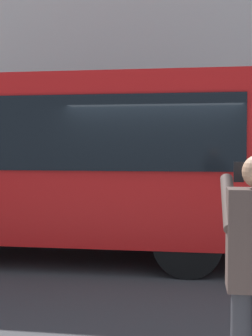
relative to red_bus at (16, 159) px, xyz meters
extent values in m
plane|color=#38383A|center=(-2.53, 0.35, -1.68)|extent=(60.00, 60.00, 0.00)
cube|color=beige|center=(-2.53, -6.45, 4.32)|extent=(28.00, 0.80, 12.00)
cube|color=red|center=(-0.02, -0.01, 0.02)|extent=(9.00, 2.50, 2.60)
cylinder|color=black|center=(-3.02, -1.11, -1.18)|extent=(1.00, 0.28, 1.00)
cylinder|color=black|center=(-3.02, 1.09, -1.18)|extent=(1.00, 0.28, 1.00)
cylinder|color=#473833|center=(-3.34, 4.59, -0.16)|extent=(0.09, 0.48, 0.37)
cube|color=black|center=(-3.42, 4.45, 0.04)|extent=(0.07, 0.01, 0.14)
camera|label=1|loc=(-3.11, 7.81, 0.22)|focal=49.63mm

